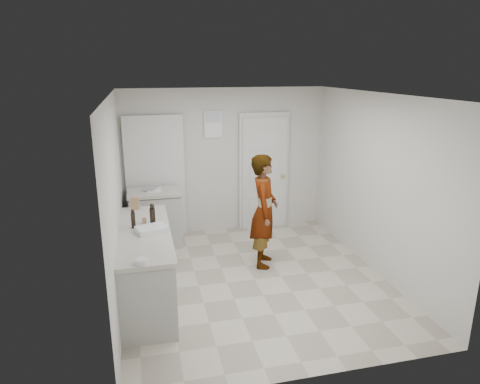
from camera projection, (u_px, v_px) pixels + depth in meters
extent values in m
plane|color=#9F9685|center=(254.00, 279.00, 5.91)|extent=(4.00, 4.00, 0.00)
plane|color=beige|center=(225.00, 161.00, 7.43)|extent=(3.50, 0.00, 3.50)
plane|color=beige|center=(316.00, 256.00, 3.70)|extent=(3.50, 0.00, 3.50)
plane|color=beige|center=(116.00, 202.00, 5.17)|extent=(0.00, 4.00, 4.00)
plane|color=beige|center=(376.00, 185.00, 5.95)|extent=(0.00, 4.00, 4.00)
plane|color=silver|center=(256.00, 95.00, 5.21)|extent=(4.00, 4.00, 0.00)
cube|color=silver|center=(264.00, 174.00, 7.59)|extent=(0.80, 0.05, 2.00)
cube|color=silver|center=(264.00, 172.00, 7.61)|extent=(0.90, 0.04, 2.10)
sphere|color=tan|center=(283.00, 176.00, 7.63)|extent=(0.07, 0.07, 0.07)
cube|color=white|center=(213.00, 124.00, 7.17)|extent=(0.30, 0.02, 0.45)
cube|color=black|center=(156.00, 178.00, 7.20)|extent=(0.90, 0.05, 2.04)
cube|color=silver|center=(156.00, 178.00, 7.17)|extent=(0.98, 0.02, 2.10)
cube|color=#AFB0AB|center=(146.00, 268.00, 5.28)|extent=(0.60, 1.90, 0.86)
cube|color=black|center=(148.00, 297.00, 5.39)|extent=(0.56, 1.86, 0.08)
cube|color=beige|center=(143.00, 233.00, 5.15)|extent=(0.64, 1.96, 0.05)
cube|color=#AFB0AB|center=(156.00, 220.00, 6.96)|extent=(0.80, 0.55, 0.86)
cube|color=black|center=(157.00, 242.00, 7.07)|extent=(0.75, 0.54, 0.08)
cube|color=beige|center=(154.00, 192.00, 6.83)|extent=(0.84, 0.61, 0.05)
imported|color=silver|center=(264.00, 211.00, 6.16)|extent=(0.58, 0.70, 1.66)
cube|color=olive|center=(135.00, 203.00, 5.90)|extent=(0.12, 0.07, 0.18)
cylinder|color=tan|center=(144.00, 220.00, 5.40)|extent=(0.05, 0.05, 0.08)
cylinder|color=black|center=(153.00, 216.00, 5.33)|extent=(0.07, 0.07, 0.22)
sphere|color=black|center=(152.00, 206.00, 5.29)|extent=(0.06, 0.06, 0.06)
cylinder|color=black|center=(133.00, 220.00, 5.22)|extent=(0.05, 0.05, 0.19)
sphere|color=black|center=(133.00, 211.00, 5.19)|extent=(0.05, 0.05, 0.05)
cube|color=silver|center=(152.00, 229.00, 5.13)|extent=(0.41, 0.34, 0.06)
cube|color=white|center=(152.00, 230.00, 5.13)|extent=(0.36, 0.29, 0.05)
cylinder|color=silver|center=(142.00, 261.00, 4.29)|extent=(0.13, 0.13, 0.05)
sphere|color=white|center=(140.00, 262.00, 4.28)|extent=(0.04, 0.04, 0.04)
sphere|color=white|center=(144.00, 261.00, 4.30)|extent=(0.04, 0.04, 0.04)
cube|color=white|center=(154.00, 190.00, 6.85)|extent=(0.23, 0.29, 0.01)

